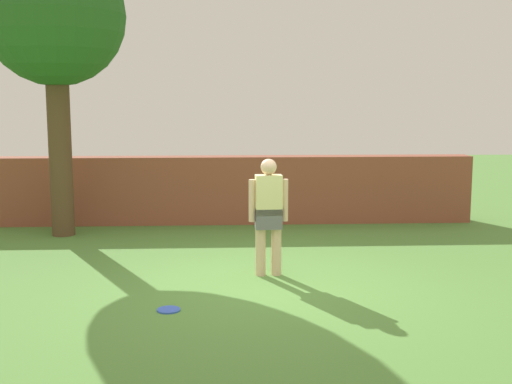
{
  "coord_description": "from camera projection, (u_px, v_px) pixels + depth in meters",
  "views": [
    {
      "loc": [
        -0.38,
        -7.96,
        2.4
      ],
      "look_at": [
        0.11,
        1.8,
        1.0
      ],
      "focal_mm": 44.82,
      "sensor_mm": 36.0,
      "label": 1
    }
  ],
  "objects": [
    {
      "name": "tree",
      "position": [
        54.0,
        19.0,
        10.98
      ],
      "size": [
        2.45,
        2.45,
        5.1
      ],
      "color": "brown",
      "rests_on": "ground"
    },
    {
      "name": "frisbee_blue",
      "position": [
        169.0,
        310.0,
        7.36
      ],
      "size": [
        0.27,
        0.27,
        0.02
      ],
      "primitive_type": "cylinder",
      "color": "blue",
      "rests_on": "ground"
    },
    {
      "name": "ground_plane",
      "position": [
        254.0,
        288.0,
        8.23
      ],
      "size": [
        40.0,
        40.0,
        0.0
      ],
      "primitive_type": "plane",
      "color": "#568C3D"
    },
    {
      "name": "brick_wall",
      "position": [
        167.0,
        190.0,
        12.52
      ],
      "size": [
        11.99,
        0.5,
        1.32
      ],
      "primitive_type": "cube",
      "color": "brown",
      "rests_on": "ground"
    },
    {
      "name": "person",
      "position": [
        269.0,
        211.0,
        8.74
      ],
      "size": [
        0.54,
        0.24,
        1.62
      ],
      "rotation": [
        0.0,
        0.0,
        0.05
      ],
      "color": "beige",
      "rests_on": "ground"
    }
  ]
}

